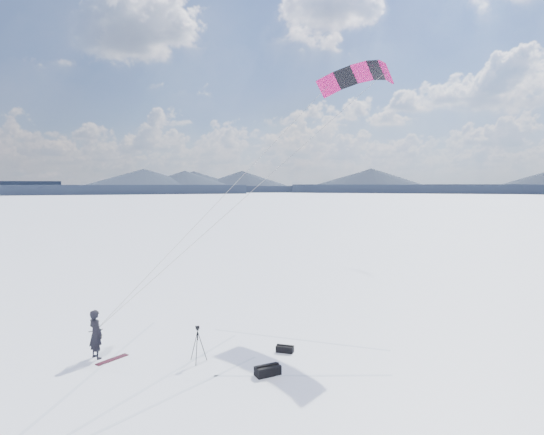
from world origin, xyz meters
TOP-DOWN VIEW (x-y plane):
  - ground at (0.00, 0.00)m, footprint 1800.00×1800.00m
  - horizon_hills at (-0.00, -0.00)m, footprint 704.00×704.42m
  - snow_tracks at (-1.44, -0.32)m, footprint 13.93×10.25m
  - snowkiter at (-2.87, 3.39)m, footprint 0.69×0.83m
  - snowboard at (-2.39, 2.85)m, footprint 1.36×0.75m
  - tripod at (0.39, 0.86)m, footprint 0.62×0.67m
  - gear_bag_a at (2.02, -1.66)m, footprint 0.96×0.52m
  - gear_bag_b at (3.82, -0.13)m, footprint 0.72×0.76m
  - power_kite at (12.23, 4.85)m, footprint 16.32×5.37m

SIDE VIEW (x-z plane):
  - ground at x=0.00m, z-range 0.00..0.00m
  - snowkiter at x=-2.87m, z-range -0.98..0.98m
  - snow_tracks at x=-1.44m, z-range 0.00..0.01m
  - snowboard at x=-2.39m, z-range 0.00..0.04m
  - gear_bag_b at x=3.82m, z-range -0.02..0.30m
  - gear_bag_a at x=2.02m, z-range -0.02..0.39m
  - tripod at x=0.39m, z-range 0.20..1.63m
  - horizon_hills at x=0.00m, z-range -0.69..9.01m
  - power_kite at x=12.23m, z-range 6.64..19.50m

